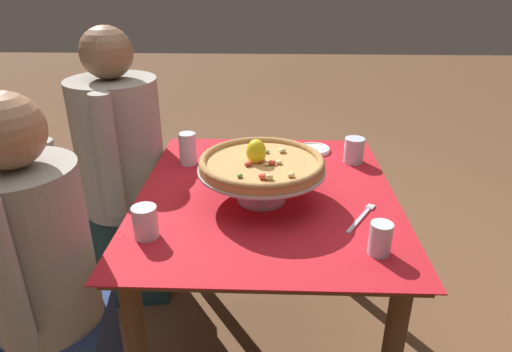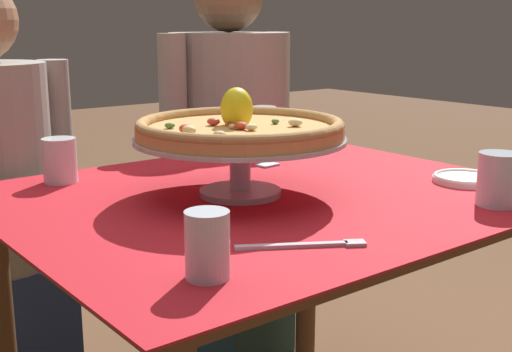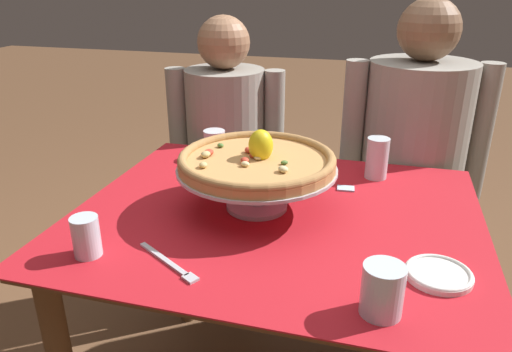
% 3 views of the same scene
% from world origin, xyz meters
% --- Properties ---
extents(dining_table, '(1.06, 0.89, 0.73)m').
position_xyz_m(dining_table, '(0.00, 0.00, 0.61)').
color(dining_table, brown).
rests_on(dining_table, ground).
extents(pizza_stand, '(0.42, 0.42, 0.12)m').
position_xyz_m(pizza_stand, '(-0.06, 0.02, 0.82)').
color(pizza_stand, '#B7B7C1').
rests_on(pizza_stand, dining_table).
extents(pizza, '(0.41, 0.41, 0.10)m').
position_xyz_m(pizza, '(-0.06, 0.02, 0.87)').
color(pizza, tan).
rests_on(pizza, pizza_stand).
extents(water_glass_front_left, '(0.06, 0.06, 0.09)m').
position_xyz_m(water_glass_front_left, '(-0.36, -0.31, 0.77)').
color(water_glass_front_left, silver).
rests_on(water_glass_front_left, dining_table).
extents(water_glass_front_right, '(0.08, 0.08, 0.10)m').
position_xyz_m(water_glass_front_right, '(0.28, -0.35, 0.78)').
color(water_glass_front_right, silver).
rests_on(water_glass_front_right, dining_table).
extents(water_glass_back_right, '(0.07, 0.07, 0.13)m').
position_xyz_m(water_glass_back_right, '(0.24, 0.32, 0.79)').
color(water_glass_back_right, silver).
rests_on(water_glass_back_right, dining_table).
extents(water_glass_back_left, '(0.07, 0.07, 0.10)m').
position_xyz_m(water_glass_back_left, '(-0.30, 0.35, 0.77)').
color(water_glass_back_left, white).
rests_on(water_glass_back_left, dining_table).
extents(side_plate, '(0.14, 0.14, 0.02)m').
position_xyz_m(side_plate, '(0.40, -0.20, 0.74)').
color(side_plate, white).
rests_on(side_plate, dining_table).
extents(dinner_fork, '(0.18, 0.12, 0.01)m').
position_xyz_m(dinner_fork, '(-0.17, -0.30, 0.73)').
color(dinner_fork, '#B7B7C1').
rests_on(dinner_fork, dining_table).
extents(sugar_packet, '(0.05, 0.04, 0.00)m').
position_xyz_m(sugar_packet, '(0.16, 0.20, 0.73)').
color(sugar_packet, silver).
rests_on(sugar_packet, dining_table).
extents(diner_left, '(0.47, 0.36, 1.18)m').
position_xyz_m(diner_left, '(-0.36, 0.66, 0.56)').
color(diner_left, navy).
rests_on(diner_left, ground).
extents(diner_right, '(0.52, 0.42, 1.25)m').
position_xyz_m(diner_right, '(0.36, 0.64, 0.62)').
color(diner_right, '#1E3833').
rests_on(diner_right, ground).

